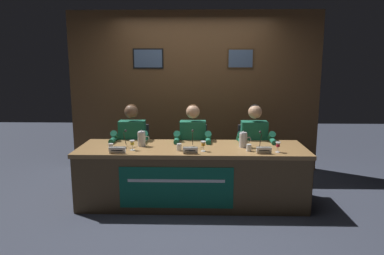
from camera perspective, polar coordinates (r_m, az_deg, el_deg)
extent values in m
plane|color=#383D4C|center=(4.70, 0.00, -11.85)|extent=(12.00, 12.00, 0.00)
cube|color=brown|center=(5.83, 0.37, 5.70)|extent=(4.07, 0.12, 2.60)
cube|color=black|center=(5.80, -7.10, 11.00)|extent=(0.49, 0.02, 0.32)
cube|color=slate|center=(5.79, -7.12, 11.01)|extent=(0.45, 0.01, 0.28)
cube|color=#4C3319|center=(5.77, 7.86, 10.99)|extent=(0.42, 0.02, 0.32)
cube|color=slate|center=(5.76, 7.87, 10.99)|extent=(0.38, 0.01, 0.28)
cube|color=olive|center=(4.48, 0.00, -3.46)|extent=(2.87, 0.85, 0.05)
cube|color=brown|center=(4.20, -0.14, -9.66)|extent=(2.81, 0.04, 0.68)
cube|color=brown|center=(4.82, -16.83, -7.44)|extent=(0.08, 0.77, 0.68)
cube|color=brown|center=(4.75, 17.08, -7.69)|extent=(0.08, 0.77, 0.68)
cube|color=#14664C|center=(4.19, -2.57, -9.73)|extent=(1.34, 0.01, 0.50)
cube|color=white|center=(4.15, -2.58, -8.62)|extent=(1.14, 0.00, 0.04)
cylinder|color=black|center=(5.28, -9.31, -9.31)|extent=(0.44, 0.44, 0.02)
cylinder|color=black|center=(5.21, -9.38, -7.13)|extent=(0.05, 0.05, 0.40)
cube|color=#232328|center=(5.15, -9.45, -4.87)|extent=(0.44, 0.44, 0.03)
cube|color=#232328|center=(5.28, -9.12, -1.84)|extent=(0.40, 0.05, 0.44)
cylinder|color=black|center=(4.90, -11.31, -8.29)|extent=(0.10, 0.10, 0.45)
cylinder|color=black|center=(4.86, -8.98, -8.37)|extent=(0.10, 0.10, 0.45)
cylinder|color=black|center=(4.96, -11.04, -4.73)|extent=(0.13, 0.34, 0.13)
cylinder|color=black|center=(4.92, -8.76, -4.78)|extent=(0.13, 0.34, 0.13)
cube|color=#196047|center=(5.05, -9.62, -1.62)|extent=(0.36, 0.20, 0.48)
sphere|color=brown|center=(4.96, -9.79, 2.57)|extent=(0.19, 0.19, 0.19)
sphere|color=#331E0F|center=(4.98, -9.77, 2.76)|extent=(0.17, 0.17, 0.17)
cylinder|color=#196047|center=(4.99, -12.21, -1.61)|extent=(0.09, 0.30, 0.25)
cylinder|color=#196047|center=(4.91, -7.44, -1.66)|extent=(0.09, 0.30, 0.25)
cylinder|color=#196047|center=(4.84, -12.65, -1.99)|extent=(0.07, 0.24, 0.07)
cylinder|color=#196047|center=(4.76, -7.73, -2.05)|extent=(0.07, 0.24, 0.07)
cube|color=white|center=(4.23, -12.05, -3.64)|extent=(0.19, 0.03, 0.08)
cube|color=white|center=(4.26, -11.95, -3.53)|extent=(0.19, 0.03, 0.08)
cube|color=black|center=(4.22, -12.06, -3.65)|extent=(0.13, 0.01, 0.01)
cylinder|color=white|center=(4.37, -9.61, -3.61)|extent=(0.06, 0.06, 0.00)
cylinder|color=white|center=(4.36, -9.63, -3.23)|extent=(0.01, 0.01, 0.05)
cone|color=white|center=(4.35, -9.65, -2.46)|extent=(0.06, 0.06, 0.06)
cylinder|color=yellow|center=(4.35, -9.65, -2.55)|extent=(0.04, 0.04, 0.04)
cylinder|color=silver|center=(4.40, -12.97, -3.08)|extent=(0.06, 0.06, 0.08)
cylinder|color=silver|center=(4.41, -12.96, -3.30)|extent=(0.05, 0.05, 0.05)
cylinder|color=black|center=(4.47, -10.94, -3.22)|extent=(0.06, 0.06, 0.02)
cylinder|color=black|center=(4.51, -10.81, -1.79)|extent=(0.01, 0.13, 0.18)
sphere|color=#2D2D2D|center=(4.55, -10.68, -0.52)|extent=(0.03, 0.03, 0.03)
cylinder|color=black|center=(5.19, 0.15, -9.51)|extent=(0.44, 0.44, 0.02)
cylinder|color=black|center=(5.12, 0.15, -7.30)|extent=(0.05, 0.05, 0.40)
cube|color=#232328|center=(5.06, 0.15, -5.00)|extent=(0.44, 0.44, 0.03)
cube|color=#232328|center=(5.20, 0.20, -1.91)|extent=(0.40, 0.05, 0.44)
cylinder|color=black|center=(4.79, -1.15, -8.54)|extent=(0.10, 0.10, 0.45)
cylinder|color=black|center=(4.79, 1.27, -8.56)|extent=(0.10, 0.10, 0.45)
cylinder|color=black|center=(4.85, -1.09, -4.89)|extent=(0.13, 0.34, 0.13)
cylinder|color=black|center=(4.85, 1.29, -4.90)|extent=(0.13, 0.34, 0.13)
cube|color=#196047|center=(4.96, 0.15, -1.70)|extent=(0.36, 0.20, 0.48)
sphere|color=tan|center=(4.87, 0.14, 2.57)|extent=(0.19, 0.19, 0.19)
sphere|color=#331E0F|center=(4.88, 0.15, 2.77)|extent=(0.17, 0.17, 0.17)
cylinder|color=#196047|center=(4.86, -2.36, -1.70)|extent=(0.09, 0.30, 0.25)
cylinder|color=#196047|center=(4.85, 2.60, -1.73)|extent=(0.09, 0.30, 0.25)
cylinder|color=#196047|center=(4.71, -2.48, -2.09)|extent=(0.07, 0.24, 0.07)
cylinder|color=#196047|center=(4.70, 2.64, -2.12)|extent=(0.07, 0.24, 0.07)
cube|color=white|center=(4.12, -0.28, -3.77)|extent=(0.17, 0.03, 0.08)
cube|color=white|center=(4.16, -0.27, -3.65)|extent=(0.17, 0.03, 0.08)
cube|color=black|center=(4.12, -0.29, -3.78)|extent=(0.12, 0.01, 0.01)
cylinder|color=white|center=(4.26, 1.81, -3.83)|extent=(0.06, 0.06, 0.00)
cylinder|color=white|center=(4.25, 1.81, -3.44)|extent=(0.01, 0.01, 0.05)
cone|color=white|center=(4.24, 1.82, -2.66)|extent=(0.06, 0.06, 0.06)
cylinder|color=orange|center=(4.24, 1.82, -2.74)|extent=(0.04, 0.04, 0.04)
cylinder|color=silver|center=(4.28, -2.10, -3.19)|extent=(0.06, 0.06, 0.08)
cylinder|color=silver|center=(4.29, -2.10, -3.41)|extent=(0.05, 0.05, 0.05)
cylinder|color=black|center=(4.39, 0.07, -3.27)|extent=(0.06, 0.06, 0.02)
cylinder|color=black|center=(4.43, 0.09, -1.82)|extent=(0.01, 0.13, 0.18)
sphere|color=#2D2D2D|center=(4.47, 0.11, -0.52)|extent=(0.03, 0.03, 0.03)
cylinder|color=black|center=(5.24, 9.68, -9.46)|extent=(0.44, 0.44, 0.02)
cylinder|color=black|center=(5.17, 9.75, -7.27)|extent=(0.05, 0.05, 0.40)
cube|color=#232328|center=(5.11, 9.83, -4.99)|extent=(0.44, 0.44, 0.03)
cube|color=#232328|center=(5.25, 9.60, -1.94)|extent=(0.40, 0.05, 0.44)
cylinder|color=black|center=(4.83, 9.16, -8.52)|extent=(0.10, 0.10, 0.45)
cylinder|color=black|center=(4.86, 11.52, -8.47)|extent=(0.10, 0.10, 0.45)
cylinder|color=black|center=(4.89, 9.02, -4.89)|extent=(0.13, 0.34, 0.13)
cylinder|color=black|center=(4.92, 11.34, -4.87)|extent=(0.13, 0.34, 0.13)
cube|color=#196047|center=(5.01, 9.99, -1.72)|extent=(0.36, 0.20, 0.48)
sphere|color=tan|center=(4.93, 10.16, 2.49)|extent=(0.19, 0.19, 0.19)
sphere|color=black|center=(4.94, 10.14, 2.69)|extent=(0.17, 0.17, 0.17)
cylinder|color=#196047|center=(4.88, 7.73, -1.74)|extent=(0.09, 0.30, 0.25)
cylinder|color=#196047|center=(4.95, 12.57, -1.74)|extent=(0.09, 0.30, 0.25)
cylinder|color=#196047|center=(4.73, 7.93, -2.13)|extent=(0.07, 0.24, 0.07)
cylinder|color=#196047|center=(4.79, 12.93, -2.13)|extent=(0.07, 0.24, 0.07)
cube|color=white|center=(4.21, 11.61, -3.68)|extent=(0.17, 0.03, 0.08)
cube|color=white|center=(4.24, 11.53, -3.56)|extent=(0.17, 0.03, 0.08)
cube|color=black|center=(4.21, 11.61, -3.69)|extent=(0.12, 0.01, 0.01)
cylinder|color=white|center=(4.33, 13.68, -3.88)|extent=(0.06, 0.06, 0.00)
cylinder|color=white|center=(4.33, 13.70, -3.50)|extent=(0.01, 0.01, 0.05)
cone|color=white|center=(4.31, 13.73, -2.73)|extent=(0.06, 0.06, 0.06)
cylinder|color=#B21E2D|center=(4.31, 13.73, -2.81)|extent=(0.04, 0.04, 0.04)
cylinder|color=silver|center=(4.31, 9.19, -3.23)|extent=(0.06, 0.06, 0.08)
cylinder|color=silver|center=(4.31, 9.19, -3.45)|extent=(0.05, 0.05, 0.05)
cylinder|color=black|center=(4.39, 11.14, -3.47)|extent=(0.06, 0.06, 0.02)
cylinder|color=black|center=(4.43, 11.05, -2.02)|extent=(0.01, 0.13, 0.18)
sphere|color=#2D2D2D|center=(4.47, 10.96, -0.72)|extent=(0.03, 0.03, 0.03)
cylinder|color=silver|center=(4.54, -8.16, -1.88)|extent=(0.10, 0.10, 0.18)
cylinder|color=silver|center=(4.53, -8.19, -0.69)|extent=(0.08, 0.09, 0.01)
sphere|color=silver|center=(4.52, -8.19, -0.52)|extent=(0.02, 0.02, 0.02)
torus|color=silver|center=(4.53, -7.31, -1.77)|extent=(0.07, 0.01, 0.07)
cylinder|color=silver|center=(4.48, 8.28, -2.05)|extent=(0.10, 0.10, 0.18)
cylinder|color=silver|center=(4.46, 8.31, -0.85)|extent=(0.08, 0.09, 0.01)
sphere|color=silver|center=(4.46, 8.32, -0.67)|extent=(0.02, 0.02, 0.02)
torus|color=silver|center=(4.49, 9.15, -1.94)|extent=(0.07, 0.01, 0.07)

